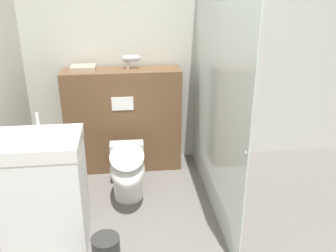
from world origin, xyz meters
TOP-DOWN VIEW (x-y plane):
  - wall_back at (0.00, 2.03)m, footprint 8.00×0.06m
  - partition_panel at (-0.30, 1.81)m, footprint 1.23×0.32m
  - shower_glass at (0.51, 1.04)m, footprint 0.04×1.92m
  - toilet at (-0.27, 1.13)m, footprint 0.33×0.69m
  - sink_vanity at (-0.92, 0.59)m, footprint 0.64×0.48m
  - hair_drier at (-0.19, 1.84)m, footprint 0.19×0.07m
  - folded_towel at (-0.68, 1.80)m, footprint 0.25×0.19m

SIDE VIEW (x-z plane):
  - toilet at x=-0.27m, z-range 0.06..0.58m
  - sink_vanity at x=-0.92m, z-range -0.07..1.01m
  - partition_panel at x=-0.30m, z-range 0.00..1.12m
  - shower_glass at x=0.51m, z-range 0.00..2.02m
  - folded_towel at x=-0.68m, z-range 1.12..1.17m
  - hair_drier at x=-0.19m, z-range 1.15..1.29m
  - wall_back at x=0.00m, z-range 0.00..2.50m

